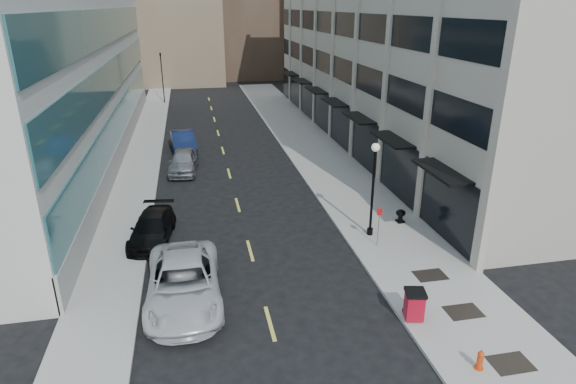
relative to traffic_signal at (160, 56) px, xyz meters
name	(u,v)px	position (x,y,z in m)	size (l,w,h in m)	color
ground	(279,358)	(5.50, -48.00, -5.72)	(160.00, 160.00, 0.00)	black
sidewalk_right	(328,166)	(13.00, -28.00, -5.64)	(5.00, 80.00, 0.15)	#9C998D
sidewalk_left	(136,178)	(-1.00, -28.00, -5.64)	(3.00, 80.00, 0.15)	#9C998D
building_right	(415,35)	(22.44, -21.01, 3.28)	(15.30, 46.50, 18.25)	#AFA394
skyline_tan_far	(113,7)	(-8.50, 30.00, 5.28)	(12.00, 14.00, 22.00)	#7F6E53
skyline_stone	(314,14)	(23.50, 18.00, 4.28)	(10.00, 14.00, 20.00)	#AFA394
grate_near	(511,363)	(13.10, -50.00, -5.56)	(1.40, 1.00, 0.01)	black
grate_mid	(463,312)	(13.10, -47.00, -5.56)	(1.40, 1.00, 0.01)	black
grate_far	(430,275)	(13.10, -44.20, -5.56)	(1.40, 1.00, 0.01)	black
road_centerline	(233,188)	(5.50, -31.00, -5.71)	(0.15, 68.20, 0.01)	#D8CC4C
traffic_signal	(160,56)	(0.00, 0.00, 0.00)	(0.66, 0.66, 6.98)	black
car_white_van	(184,283)	(2.30, -43.83, -4.83)	(2.96, 6.41, 1.78)	silver
car_black_pickup	(152,228)	(0.70, -37.87, -5.02)	(1.95, 4.79, 1.39)	black
car_silver_sedan	(183,161)	(2.30, -27.00, -4.90)	(1.92, 4.78, 1.63)	gray
car_blue_sedan	(183,142)	(2.30, -21.68, -4.87)	(1.80, 5.16, 1.70)	#121F46
fire_hydrant	(480,360)	(11.90, -50.00, -5.21)	(0.30, 0.30, 0.74)	#E94310
trash_bin	(414,304)	(10.94, -47.00, -4.90)	(0.91, 0.93, 1.23)	#AB0B1F
lamppost	(373,181)	(11.90, -39.75, -2.58)	(0.42, 0.42, 5.10)	black
sign_post	(379,220)	(11.82, -41.02, -4.15)	(0.25, 0.09, 2.17)	slate
urn_planter	(401,215)	(14.10, -38.63, -5.12)	(0.54, 0.54, 0.74)	black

